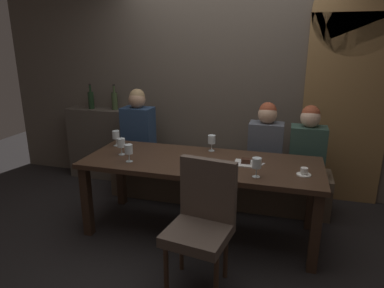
% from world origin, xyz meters
% --- Properties ---
extents(ground, '(9.00, 9.00, 0.00)m').
position_xyz_m(ground, '(0.00, 0.00, 0.00)').
color(ground, black).
extents(back_wall_tiled, '(6.00, 0.12, 3.00)m').
position_xyz_m(back_wall_tiled, '(0.00, 1.22, 1.50)').
color(back_wall_tiled, brown).
rests_on(back_wall_tiled, ground).
extents(arched_door, '(0.90, 0.05, 2.55)m').
position_xyz_m(arched_door, '(1.35, 1.15, 1.36)').
color(arched_door, olive).
rests_on(arched_door, ground).
extents(back_counter, '(1.10, 0.28, 0.95)m').
position_xyz_m(back_counter, '(-1.55, 1.04, 0.47)').
color(back_counter, '#494138').
rests_on(back_counter, ground).
extents(dining_table, '(2.20, 0.84, 0.74)m').
position_xyz_m(dining_table, '(0.00, 0.00, 0.65)').
color(dining_table, '#342217').
rests_on(dining_table, ground).
extents(banquette_bench, '(2.50, 0.44, 0.45)m').
position_xyz_m(banquette_bench, '(0.00, 0.70, 0.23)').
color(banquette_bench, '#4A3C2E').
rests_on(banquette_bench, ground).
extents(chair_near_side, '(0.50, 0.50, 0.98)m').
position_xyz_m(chair_near_side, '(0.20, -0.72, 0.56)').
color(chair_near_side, '#3D281C').
rests_on(chair_near_side, ground).
extents(diner_redhead, '(0.36, 0.24, 0.83)m').
position_xyz_m(diner_redhead, '(-0.96, 0.71, 0.84)').
color(diner_redhead, navy).
rests_on(diner_redhead, banquette_bench).
extents(diner_bearded, '(0.36, 0.24, 0.75)m').
position_xyz_m(diner_bearded, '(0.54, 0.69, 0.80)').
color(diner_bearded, '#4C515B').
rests_on(diner_bearded, banquette_bench).
extents(diner_far_end, '(0.36, 0.24, 0.74)m').
position_xyz_m(diner_far_end, '(0.97, 0.67, 0.80)').
color(diner_far_end, '#2D473D').
rests_on(diner_far_end, banquette_bench).
extents(wine_bottle_dark_red, '(0.08, 0.08, 0.33)m').
position_xyz_m(wine_bottle_dark_red, '(-1.77, 1.03, 1.07)').
color(wine_bottle_dark_red, black).
rests_on(wine_bottle_dark_red, back_counter).
extents(wine_bottle_pale_label, '(0.08, 0.08, 0.33)m').
position_xyz_m(wine_bottle_pale_label, '(-1.44, 1.06, 1.07)').
color(wine_bottle_pale_label, '#384728').
rests_on(wine_bottle_pale_label, back_counter).
extents(wine_glass_end_left, '(0.08, 0.08, 0.16)m').
position_xyz_m(wine_glass_end_left, '(0.03, 0.32, 0.85)').
color(wine_glass_end_left, silver).
rests_on(wine_glass_end_left, dining_table).
extents(wine_glass_near_left, '(0.08, 0.08, 0.16)m').
position_xyz_m(wine_glass_near_left, '(-0.79, -0.04, 0.86)').
color(wine_glass_near_left, silver).
rests_on(wine_glass_near_left, dining_table).
extents(wine_glass_far_right, '(0.08, 0.08, 0.16)m').
position_xyz_m(wine_glass_far_right, '(0.54, -0.26, 0.86)').
color(wine_glass_far_right, silver).
rests_on(wine_glass_far_right, dining_table).
extents(wine_glass_near_right, '(0.08, 0.08, 0.16)m').
position_xyz_m(wine_glass_near_right, '(-0.63, -0.21, 0.85)').
color(wine_glass_near_right, silver).
rests_on(wine_glass_near_right, dining_table).
extents(wine_glass_center_front, '(0.08, 0.08, 0.16)m').
position_xyz_m(wine_glass_center_front, '(-0.99, 0.21, 0.86)').
color(wine_glass_center_front, silver).
rests_on(wine_glass_center_front, dining_table).
extents(espresso_cup, '(0.12, 0.12, 0.06)m').
position_xyz_m(espresso_cup, '(0.91, -0.12, 0.77)').
color(espresso_cup, white).
rests_on(espresso_cup, dining_table).
extents(dessert_plate, '(0.19, 0.19, 0.05)m').
position_xyz_m(dessert_plate, '(0.41, 0.02, 0.75)').
color(dessert_plate, white).
rests_on(dessert_plate, dining_table).
extents(fork_on_table, '(0.08, 0.16, 0.01)m').
position_xyz_m(fork_on_table, '(0.54, 0.00, 0.74)').
color(fork_on_table, silver).
rests_on(fork_on_table, dining_table).
extents(folded_napkin, '(0.11, 0.10, 0.01)m').
position_xyz_m(folded_napkin, '(0.22, -0.21, 0.74)').
color(folded_napkin, silver).
rests_on(folded_napkin, dining_table).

